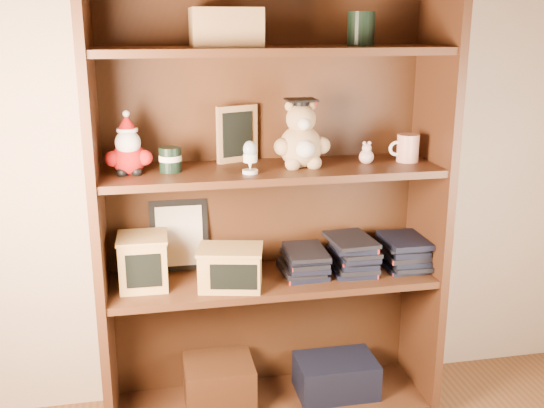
# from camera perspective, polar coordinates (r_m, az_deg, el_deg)

# --- Properties ---
(room_envelope) EXTENTS (3.04, 3.04, 2.51)m
(room_envelope) POSITION_cam_1_polar(r_m,az_deg,el_deg) (0.81, 6.44, 15.13)
(room_envelope) COLOR brown
(room_envelope) RESTS_ON ground
(bookcase) EXTENTS (1.20, 0.35, 1.60)m
(bookcase) POSITION_cam_1_polar(r_m,az_deg,el_deg) (2.26, -0.32, -0.66)
(bookcase) COLOR #462514
(bookcase) RESTS_ON ground
(shelf_lower) EXTENTS (1.14, 0.33, 0.02)m
(shelf_lower) POSITION_cam_1_polar(r_m,az_deg,el_deg) (2.29, 0.00, -6.80)
(shelf_lower) COLOR #462514
(shelf_lower) RESTS_ON ground
(shelf_upper) EXTENTS (1.14, 0.33, 0.02)m
(shelf_upper) POSITION_cam_1_polar(r_m,az_deg,el_deg) (2.17, 0.00, 2.98)
(shelf_upper) COLOR #462514
(shelf_upper) RESTS_ON ground
(santa_plush) EXTENTS (0.15, 0.11, 0.21)m
(santa_plush) POSITION_cam_1_polar(r_m,az_deg,el_deg) (2.11, -12.75, 4.70)
(santa_plush) COLOR #A50F0F
(santa_plush) RESTS_ON shelf_upper
(teachers_tin) EXTENTS (0.07, 0.07, 0.08)m
(teachers_tin) POSITION_cam_1_polar(r_m,az_deg,el_deg) (2.12, -9.11, 3.99)
(teachers_tin) COLOR black
(teachers_tin) RESTS_ON shelf_upper
(chalkboard_plaque) EXTENTS (0.15, 0.11, 0.20)m
(chalkboard_plaque) POSITION_cam_1_polar(r_m,az_deg,el_deg) (2.24, -3.14, 6.21)
(chalkboard_plaque) COLOR #9E7547
(chalkboard_plaque) RESTS_ON shelf_upper
(egg_cup) EXTENTS (0.05, 0.05, 0.11)m
(egg_cup) POSITION_cam_1_polar(r_m,az_deg,el_deg) (2.07, -1.98, 4.33)
(egg_cup) COLOR white
(egg_cup) RESTS_ON shelf_upper
(grad_teddy_bear) EXTENTS (0.20, 0.17, 0.24)m
(grad_teddy_bear) POSITION_cam_1_polar(r_m,az_deg,el_deg) (2.16, 2.63, 5.70)
(grad_teddy_bear) COLOR tan
(grad_teddy_bear) RESTS_ON shelf_upper
(pink_figurine) EXTENTS (0.05, 0.05, 0.08)m
(pink_figurine) POSITION_cam_1_polar(r_m,az_deg,el_deg) (2.25, 8.47, 4.39)
(pink_figurine) COLOR #D2A9A2
(pink_figurine) RESTS_ON shelf_upper
(teacher_mug) EXTENTS (0.11, 0.08, 0.10)m
(teacher_mug) POSITION_cam_1_polar(r_m,az_deg,el_deg) (2.30, 12.02, 4.93)
(teacher_mug) COLOR silver
(teacher_mug) RESTS_ON shelf_upper
(certificate_frame) EXTENTS (0.21, 0.05, 0.26)m
(certificate_frame) POSITION_cam_1_polar(r_m,az_deg,el_deg) (2.34, -8.31, -2.80)
(certificate_frame) COLOR black
(certificate_frame) RESTS_ON shelf_lower
(treats_box) EXTENTS (0.17, 0.17, 0.18)m
(treats_box) POSITION_cam_1_polar(r_m,az_deg,el_deg) (2.22, -11.46, -5.03)
(treats_box) COLOR tan
(treats_box) RESTS_ON shelf_lower
(pencils_box) EXTENTS (0.25, 0.20, 0.14)m
(pencils_box) POSITION_cam_1_polar(r_m,az_deg,el_deg) (2.18, -3.75, -5.68)
(pencils_box) COLOR tan
(pencils_box) RESTS_ON shelf_lower
(book_stack_left) EXTENTS (0.14, 0.20, 0.10)m
(book_stack_left) POSITION_cam_1_polar(r_m,az_deg,el_deg) (2.29, 2.90, -5.18)
(book_stack_left) COLOR black
(book_stack_left) RESTS_ON shelf_lower
(book_stack_mid) EXTENTS (0.14, 0.20, 0.13)m
(book_stack_mid) POSITION_cam_1_polar(r_m,az_deg,el_deg) (2.34, 7.16, -4.47)
(book_stack_mid) COLOR black
(book_stack_mid) RESTS_ON shelf_lower
(book_stack_right) EXTENTS (0.14, 0.20, 0.11)m
(book_stack_right) POSITION_cam_1_polar(r_m,az_deg,el_deg) (2.41, 11.68, -4.27)
(book_stack_right) COLOR black
(book_stack_right) RESTS_ON shelf_lower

